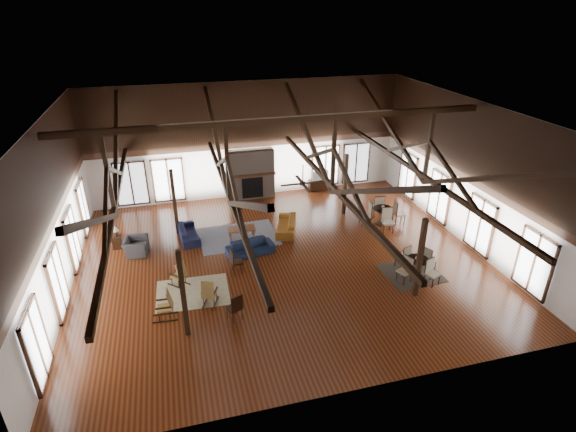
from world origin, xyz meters
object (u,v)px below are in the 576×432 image
object	(u,v)px
sofa_navy_left	(189,233)
tv_console	(319,185)
sofa_navy_front	(250,248)
cafe_table_far	(383,213)
coffee_table	(241,229)
cafe_table_near	(417,264)
armchair	(136,246)
sofa_orange	(286,225)

from	to	relation	value
sofa_navy_left	tv_console	distance (m)	8.33
sofa_navy_front	cafe_table_far	world-z (taller)	cafe_table_far
coffee_table	cafe_table_near	distance (m)	7.60
sofa_navy_front	armchair	bearing A→B (deg)	154.23
sofa_navy_left	coffee_table	world-z (taller)	sofa_navy_left
cafe_table_far	armchair	bearing A→B (deg)	179.20
sofa_navy_front	coffee_table	size ratio (longest dim) A/B	1.60
sofa_navy_left	cafe_table_far	size ratio (longest dim) A/B	0.89
sofa_orange	tv_console	distance (m)	5.23
sofa_orange	tv_console	world-z (taller)	sofa_orange
coffee_table	cafe_table_near	bearing A→B (deg)	-36.53
sofa_navy_left	cafe_table_near	world-z (taller)	cafe_table_near
coffee_table	sofa_navy_left	bearing A→B (deg)	169.07
sofa_navy_front	coffee_table	xyz separation A→B (m)	(-0.11, 1.51, 0.12)
sofa_orange	coffee_table	distance (m)	2.08
armchair	sofa_navy_left	bearing A→B (deg)	-63.57
sofa_navy_front	armchair	distance (m)	4.75
coffee_table	armchair	world-z (taller)	armchair
coffee_table	sofa_navy_front	bearing A→B (deg)	-84.19
sofa_orange	tv_console	bearing A→B (deg)	163.43
coffee_table	tv_console	xyz separation A→B (m)	(5.08, 4.41, -0.12)
sofa_navy_left	armchair	size ratio (longest dim) A/B	1.88
sofa_navy_left	tv_console	world-z (taller)	tv_console
coffee_table	cafe_table_far	xyz separation A→B (m)	(6.60, -0.38, 0.15)
armchair	cafe_table_far	xyz separation A→B (m)	(11.06, -0.16, 0.22)
cafe_table_far	cafe_table_near	bearing A→B (deg)	-98.32
sofa_navy_front	cafe_table_far	distance (m)	6.60
sofa_navy_left	tv_console	size ratio (longest dim) A/B	1.70
armchair	sofa_orange	bearing A→B (deg)	-79.03
sofa_navy_front	tv_console	bearing A→B (deg)	39.84
sofa_orange	tv_console	xyz separation A→B (m)	(3.01, 4.28, -0.02)
coffee_table	sofa_orange	bearing A→B (deg)	5.25
armchair	cafe_table_far	bearing A→B (deg)	-82.89
cafe_table_near	tv_console	size ratio (longest dim) A/B	1.70
coffee_table	cafe_table_far	distance (m)	6.61
sofa_navy_front	sofa_orange	bearing A→B (deg)	29.65
sofa_navy_left	cafe_table_far	distance (m)	8.92
tv_console	cafe_table_far	bearing A→B (deg)	-72.42
coffee_table	tv_console	distance (m)	6.73
armchair	cafe_table_near	world-z (taller)	cafe_table_near
armchair	cafe_table_near	xyz separation A→B (m)	(10.43, -4.49, 0.16)
sofa_navy_left	sofa_navy_front	bearing A→B (deg)	-135.67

